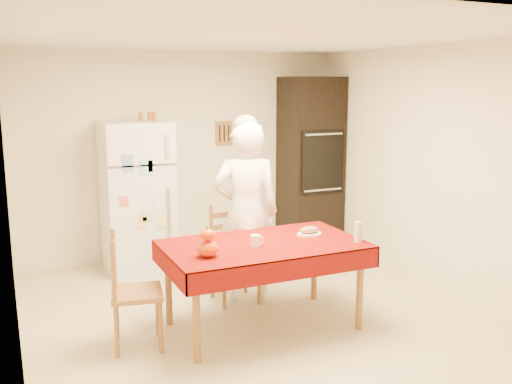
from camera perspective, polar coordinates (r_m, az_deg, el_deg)
floor at (r=5.34m, az=0.14°, el=-12.48°), size 4.50×4.50×0.00m
room_shell at (r=4.94m, az=0.15°, el=5.12°), size 4.02×4.52×2.51m
refrigerator at (r=6.62m, az=-11.79°, el=-0.44°), size 0.75×0.74×1.70m
oven_cabinet at (r=7.44m, az=5.46°, el=2.91°), size 0.70×0.62×2.20m
dining_table at (r=4.93m, az=0.72°, el=-5.90°), size 1.70×1.00×0.76m
chair_far at (r=5.63m, az=-2.36°, el=-5.77°), size 0.42×0.40×0.95m
chair_left at (r=4.73m, az=-12.63°, el=-9.25°), size 0.47×0.49×0.95m
seated_woman at (r=5.50m, az=-1.00°, el=-2.09°), size 0.74×0.59×1.77m
coffee_mug at (r=4.80m, az=-0.07°, el=-4.89°), size 0.08×0.08×0.10m
pumpkin_lower at (r=4.53m, az=-4.85°, el=-5.65°), size 0.18×0.18×0.13m
pumpkin_upper at (r=4.50m, az=-4.87°, el=-4.27°), size 0.12×0.12×0.09m
wine_glass at (r=5.01m, az=10.20°, el=-3.94°), size 0.07×0.07×0.18m
bread_plate at (r=5.19m, az=5.35°, el=-4.21°), size 0.24×0.24×0.02m
bread_loaf at (r=5.18m, az=5.36°, el=-3.78°), size 0.18×0.10×0.06m
spice_jar_left at (r=6.58m, az=-11.44°, el=7.42°), size 0.05×0.05×0.10m
spice_jar_mid at (r=6.60m, az=-10.56°, el=7.46°), size 0.05×0.05×0.10m
spice_jar_right at (r=6.61m, az=-10.19°, el=7.47°), size 0.05×0.05×0.10m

